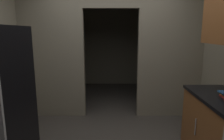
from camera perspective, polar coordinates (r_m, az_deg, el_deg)
kitchen_partition at (r=3.77m, az=0.13°, el=7.77°), size 3.46×0.12×2.69m
adjoining_room_shell at (r=5.51m, az=0.14°, el=7.84°), size 3.46×2.50×2.69m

